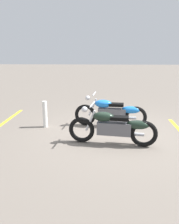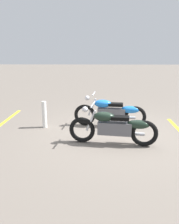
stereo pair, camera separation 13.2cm
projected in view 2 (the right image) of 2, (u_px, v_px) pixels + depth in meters
ground_plane at (118, 134)px, 6.55m from camera, size 60.00×60.00×0.00m
motorcycle_bright_foreground at (112, 112)px, 7.11m from camera, size 2.23×0.62×1.04m
motorcycle_dark_foreground at (115, 127)px, 5.75m from camera, size 2.22×0.64×1.04m
bollard_post at (44, 115)px, 7.02m from camera, size 0.14×0.14×0.82m
parking_stripe_mid at (3, 123)px, 7.52m from camera, size 0.22×3.20×0.01m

